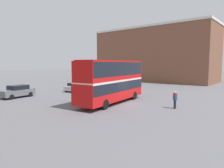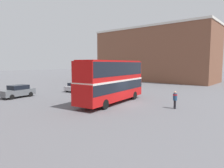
# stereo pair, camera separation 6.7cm
# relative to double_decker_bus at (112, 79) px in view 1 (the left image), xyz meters

# --- Properties ---
(ground_plane) EXTENTS (240.00, 240.00, 0.00)m
(ground_plane) POSITION_rel_double_decker_bus_xyz_m (0.44, -1.65, -2.77)
(ground_plane) COLOR slate
(building_row_right) EXTENTS (11.97, 31.00, 13.71)m
(building_row_right) POSITION_rel_double_decker_bus_xyz_m (30.94, 11.53, 4.10)
(building_row_right) COLOR brown
(building_row_right) RESTS_ON ground_plane
(double_decker_bus) EXTENTS (10.76, 4.00, 4.85)m
(double_decker_bus) POSITION_rel_double_decker_bus_xyz_m (0.00, 0.00, 0.00)
(double_decker_bus) COLOR red
(double_decker_bus) RESTS_ON ground_plane
(pedestrian_foreground) EXTENTS (0.61, 0.61, 1.76)m
(pedestrian_foreground) POSITION_rel_double_decker_bus_xyz_m (1.84, -6.70, -1.69)
(pedestrian_foreground) COLOR #232328
(pedestrian_foreground) RESTS_ON ground_plane
(parked_car_kerb_near) EXTENTS (4.77, 2.66, 1.62)m
(parked_car_kerb_near) POSITION_rel_double_decker_bus_xyz_m (10.76, 8.99, -1.95)
(parked_car_kerb_near) COLOR navy
(parked_car_kerb_near) RESTS_ON ground_plane
(parked_car_kerb_far) EXTENTS (4.60, 2.52, 1.64)m
(parked_car_kerb_far) POSITION_rel_double_decker_bus_xyz_m (-5.26, 12.06, -1.94)
(parked_car_kerb_far) COLOR slate
(parked_car_kerb_far) RESTS_ON ground_plane
(parked_car_side_street) EXTENTS (4.21, 2.48, 1.41)m
(parked_car_side_street) POSITION_rel_double_decker_bus_xyz_m (3.61, 10.79, -2.04)
(parked_car_side_street) COLOR silver
(parked_car_side_street) RESTS_ON ground_plane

